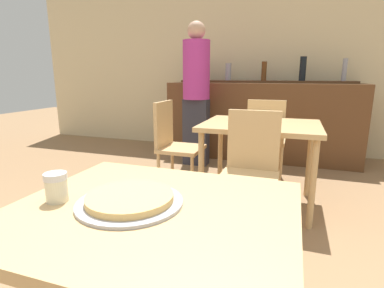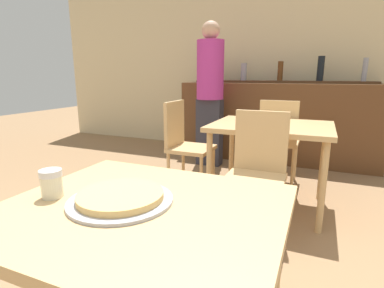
{
  "view_description": "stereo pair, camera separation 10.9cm",
  "coord_description": "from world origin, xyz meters",
  "px_view_note": "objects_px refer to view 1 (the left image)",
  "views": [
    {
      "loc": [
        0.44,
        -0.86,
        1.17
      ],
      "look_at": [
        -0.04,
        0.55,
        0.82
      ],
      "focal_mm": 28.0,
      "sensor_mm": 36.0,
      "label": 1
    },
    {
      "loc": [
        0.54,
        -0.82,
        1.17
      ],
      "look_at": [
        -0.04,
        0.55,
        0.82
      ],
      "focal_mm": 28.0,
      "sensor_mm": 36.0,
      "label": 2
    }
  ],
  "objects_px": {
    "chair_far_side_back": "(266,135)",
    "chair_far_side_left": "(174,141)",
    "chair_far_side_front": "(251,165)",
    "person_standing": "(196,89)",
    "cheese_shaker": "(56,187)",
    "pizza_tray": "(129,200)"
  },
  "relations": [
    {
      "from": "chair_far_side_front",
      "to": "pizza_tray",
      "type": "xyz_separation_m",
      "value": [
        -0.26,
        -1.23,
        0.21
      ]
    },
    {
      "from": "chair_far_side_back",
      "to": "chair_far_side_left",
      "type": "distance_m",
      "value": 1.01
    },
    {
      "from": "cheese_shaker",
      "to": "person_standing",
      "type": "distance_m",
      "value": 2.92
    },
    {
      "from": "chair_far_side_back",
      "to": "cheese_shaker",
      "type": "relative_size",
      "value": 8.68
    },
    {
      "from": "chair_far_side_back",
      "to": "person_standing",
      "type": "bearing_deg",
      "value": -25.63
    },
    {
      "from": "chair_far_side_front",
      "to": "cheese_shaker",
      "type": "bearing_deg",
      "value": -111.83
    },
    {
      "from": "chair_far_side_left",
      "to": "pizza_tray",
      "type": "xyz_separation_m",
      "value": [
        0.58,
        -1.8,
        0.21
      ]
    },
    {
      "from": "chair_far_side_front",
      "to": "chair_far_side_left",
      "type": "xyz_separation_m",
      "value": [
        -0.83,
        0.57,
        0.0
      ]
    },
    {
      "from": "cheese_shaker",
      "to": "chair_far_side_front",
      "type": "bearing_deg",
      "value": 68.17
    },
    {
      "from": "chair_far_side_left",
      "to": "person_standing",
      "type": "distance_m",
      "value": 1.12
    },
    {
      "from": "pizza_tray",
      "to": "person_standing",
      "type": "bearing_deg",
      "value": 103.46
    },
    {
      "from": "chair_far_side_back",
      "to": "pizza_tray",
      "type": "height_order",
      "value": "chair_far_side_back"
    },
    {
      "from": "chair_far_side_front",
      "to": "chair_far_side_back",
      "type": "relative_size",
      "value": 1.0
    },
    {
      "from": "chair_far_side_front",
      "to": "chair_far_side_back",
      "type": "distance_m",
      "value": 1.15
    },
    {
      "from": "chair_far_side_front",
      "to": "chair_far_side_back",
      "type": "height_order",
      "value": "same"
    },
    {
      "from": "chair_far_side_left",
      "to": "cheese_shaker",
      "type": "bearing_deg",
      "value": -170.38
    },
    {
      "from": "chair_far_side_front",
      "to": "pizza_tray",
      "type": "bearing_deg",
      "value": -101.75
    },
    {
      "from": "chair_far_side_front",
      "to": "cheese_shaker",
      "type": "height_order",
      "value": "chair_far_side_front"
    },
    {
      "from": "chair_far_side_left",
      "to": "pizza_tray",
      "type": "bearing_deg",
      "value": -162.28
    },
    {
      "from": "chair_far_side_front",
      "to": "person_standing",
      "type": "height_order",
      "value": "person_standing"
    },
    {
      "from": "chair_far_side_back",
      "to": "chair_far_side_left",
      "type": "bearing_deg",
      "value": 34.55
    },
    {
      "from": "pizza_tray",
      "to": "person_standing",
      "type": "relative_size",
      "value": 0.21
    }
  ]
}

